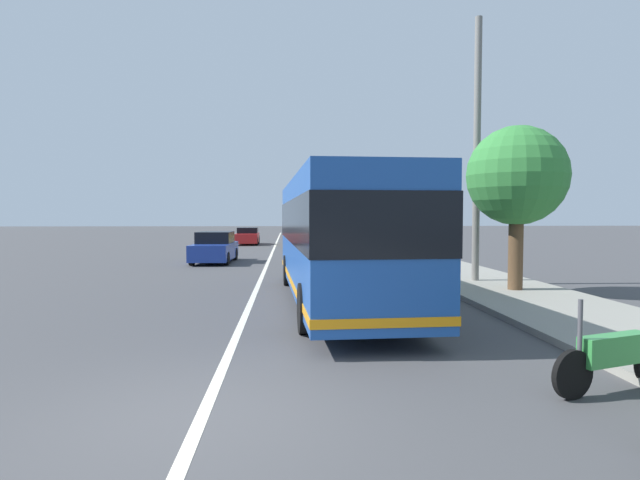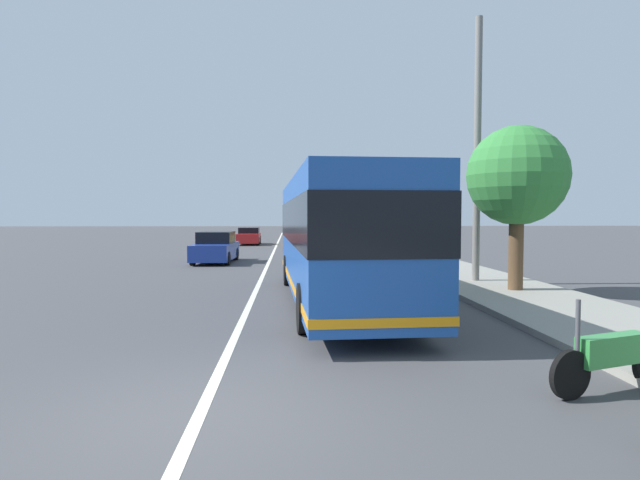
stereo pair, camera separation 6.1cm
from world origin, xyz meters
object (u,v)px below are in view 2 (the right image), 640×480
roadside_tree_mid_block (517,177)px  utility_pole (477,152)px  car_side_street (249,236)px  car_far_distant (301,231)px  motorcycle_nearest_curb (612,356)px  coach_bus (337,234)px  car_behind_bus (306,236)px  car_ahead_same_lane (216,248)px

roadside_tree_mid_block → utility_pole: (2.22, 0.39, 0.99)m
car_side_street → car_far_distant: car_far_distant is taller
car_side_street → motorcycle_nearest_curb: bearing=11.1°
coach_bus → car_behind_bus: size_ratio=2.43×
motorcycle_nearest_curb → car_far_distant: car_far_distant is taller
coach_bus → roadside_tree_mid_block: bearing=-81.1°
car_side_street → roadside_tree_mid_block: 28.90m
coach_bus → car_far_distant: bearing=-2.8°
motorcycle_nearest_curb → car_far_distant: 50.37m
car_behind_bus → car_far_distant: same height
car_ahead_same_lane → coach_bus: bearing=24.0°
motorcycle_nearest_curb → car_ahead_same_lane: 20.90m
coach_bus → utility_pole: bearing=-59.2°
utility_pole → motorcycle_nearest_curb: bearing=169.0°
car_ahead_same_lane → utility_pole: size_ratio=0.50×
coach_bus → car_side_street: coach_bus is taller
car_behind_bus → roadside_tree_mid_block: (-26.29, -5.39, 2.79)m
coach_bus → roadside_tree_mid_block: (1.12, -5.42, 1.62)m
roadside_tree_mid_block → utility_pole: utility_pole is taller
car_ahead_same_lane → utility_pole: utility_pole is taller
coach_bus → car_behind_bus: 27.44m
coach_bus → utility_pole: size_ratio=1.27×
motorcycle_nearest_curb → car_ahead_same_lane: size_ratio=0.45×
car_far_distant → roadside_tree_mid_block: size_ratio=0.82×
roadside_tree_mid_block → utility_pole: bearing=9.9°
car_ahead_same_lane → car_side_street: car_ahead_same_lane is taller
utility_pole → coach_bus: bearing=123.6°
car_side_street → car_far_distant: 15.63m
utility_pole → car_far_distant: bearing=7.2°
car_ahead_same_lane → car_behind_bus: car_ahead_same_lane is taller
car_far_distant → utility_pole: bearing=-172.8°
car_behind_bus → car_side_street: 4.62m
car_behind_bus → car_far_distant: (15.64, 0.00, -0.01)m
car_ahead_same_lane → car_far_distant: (30.94, -4.95, -0.06)m
coach_bus → car_behind_bus: coach_bus is taller
motorcycle_nearest_curb → car_ahead_same_lane: bearing=-86.6°
car_side_street → utility_pole: utility_pole is taller
car_side_street → utility_pole: 26.82m
car_far_distant → utility_pole: (-39.71, -5.01, 3.79)m
car_side_street → roadside_tree_mid_block: (-26.98, -9.96, 2.80)m
coach_bus → motorcycle_nearest_curb: size_ratio=5.59×
car_side_street → car_ahead_same_lane: bearing=-2.3°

